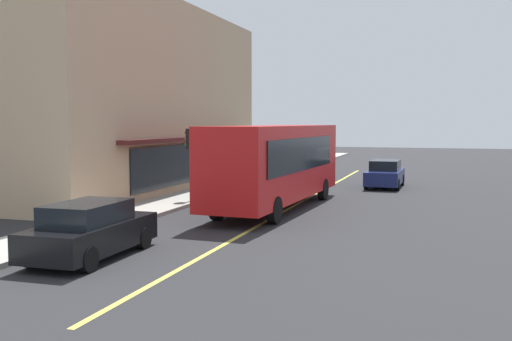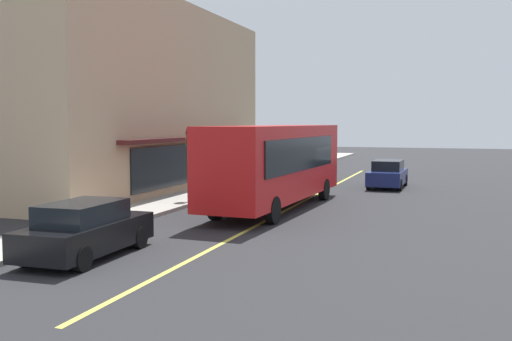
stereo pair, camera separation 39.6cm
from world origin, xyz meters
TOP-DOWN VIEW (x-y plane):
  - ground at (0.00, 0.00)m, footprint 120.00×120.00m
  - sidewalk at (0.00, 5.41)m, footprint 80.00×2.42m
  - lane_centre_stripe at (0.00, 0.00)m, footprint 36.00×0.16m
  - storefront_building at (1.97, 12.21)m, footprint 20.96×11.80m
  - bus at (-2.83, 0.51)m, footprint 11.24×3.07m
  - traffic_light at (-2.21, 4.68)m, footprint 0.30×0.52m
  - car_black at (-13.09, 2.81)m, footprint 4.32×1.90m
  - car_navy at (6.98, -3.04)m, footprint 4.33×1.92m
  - pedestrian_by_curb at (4.51, 5.71)m, footprint 0.34×0.34m

SIDE VIEW (x-z plane):
  - ground at x=0.00m, z-range 0.00..0.00m
  - lane_centre_stripe at x=0.00m, z-range 0.00..0.01m
  - sidewalk at x=0.00m, z-range 0.00..0.15m
  - car_black at x=-13.09m, z-range -0.02..1.50m
  - car_navy at x=6.98m, z-range -0.02..1.50m
  - pedestrian_by_curb at x=4.51m, z-range 0.33..2.10m
  - bus at x=-2.83m, z-range 0.24..3.74m
  - traffic_light at x=-2.21m, z-range 0.93..4.13m
  - storefront_building at x=1.97m, z-range 0.00..9.80m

